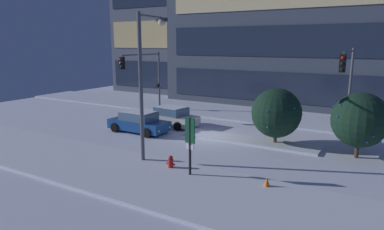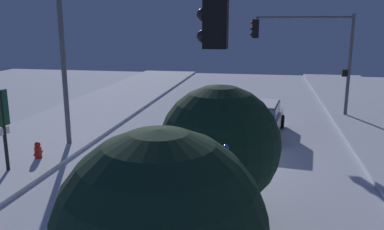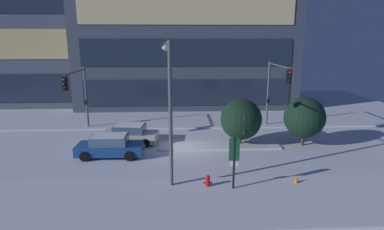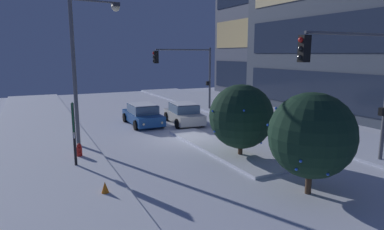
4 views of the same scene
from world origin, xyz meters
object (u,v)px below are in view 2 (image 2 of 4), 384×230
object	(u,v)px
street_lamp_arched	(78,22)
parking_info_sign	(3,122)
car_far	(259,119)
fire_hydrant	(38,152)
car_near	(203,112)
decorated_tree_median	(219,145)
traffic_light_corner_far_left	(308,45)

from	to	relation	value
street_lamp_arched	parking_info_sign	bearing A→B (deg)	-117.07
car_far	fire_hydrant	distance (m)	9.55
car_near	car_far	distance (m)	2.93
decorated_tree_median	car_far	bearing A→B (deg)	174.23
traffic_light_corner_far_left	parking_info_sign	size ratio (longest dim) A/B	1.90
fire_hydrant	decorated_tree_median	world-z (taller)	decorated_tree_median
street_lamp_arched	fire_hydrant	world-z (taller)	street_lamp_arched
car_far	parking_info_sign	bearing A→B (deg)	135.17
fire_hydrant	parking_info_sign	size ratio (longest dim) A/B	0.26
car_far	decorated_tree_median	size ratio (longest dim) A/B	1.26
car_near	decorated_tree_median	bearing A→B (deg)	12.44
traffic_light_corner_far_left	parking_info_sign	world-z (taller)	traffic_light_corner_far_left
fire_hydrant	street_lamp_arched	bearing A→B (deg)	155.51
car_near	decorated_tree_median	distance (m)	9.67
decorated_tree_median	parking_info_sign	bearing A→B (deg)	-103.91
traffic_light_corner_far_left	fire_hydrant	world-z (taller)	traffic_light_corner_far_left
fire_hydrant	parking_info_sign	xyz separation A→B (m)	(1.32, -0.33, 1.47)
car_far	decorated_tree_median	xyz separation A→B (m)	(8.44, -0.85, 1.30)
car_near	parking_info_sign	size ratio (longest dim) A/B	1.58
street_lamp_arched	parking_info_sign	xyz separation A→B (m)	(3.35, -1.25, -3.22)
car_near	street_lamp_arched	size ratio (longest dim) A/B	0.59
car_far	traffic_light_corner_far_left	xyz separation A→B (m)	(-4.40, 2.39, 3.15)
street_lamp_arched	fire_hydrant	bearing A→B (deg)	-121.09
fire_hydrant	parking_info_sign	distance (m)	2.01
fire_hydrant	car_far	bearing A→B (deg)	123.57
car_near	traffic_light_corner_far_left	world-z (taller)	traffic_light_corner_far_left
parking_info_sign	traffic_light_corner_far_left	bearing A→B (deg)	54.46
car_near	traffic_light_corner_far_left	distance (m)	6.96
car_far	traffic_light_corner_far_left	bearing A→B (deg)	-21.92
decorated_tree_median	car_near	bearing A→B (deg)	-168.45
traffic_light_corner_far_left	fire_hydrant	xyz separation A→B (m)	(9.68, -10.34, -3.50)
traffic_light_corner_far_left	parking_info_sign	xyz separation A→B (m)	(11.00, -10.67, -2.02)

